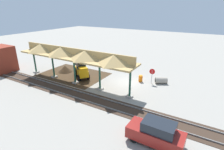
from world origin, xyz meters
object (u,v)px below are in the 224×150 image
concrete_pipe (161,80)px  distant_parked_car (156,133)px  stop_sign (152,73)px  backhoe (81,69)px  traffic_barrel (141,79)px

concrete_pipe → distant_parked_car: (-2.84, 11.64, 0.54)m
stop_sign → backhoe: (9.69, 3.16, -0.23)m
traffic_barrel → backhoe: bearing=19.9°
distant_parked_car → stop_sign: bearing=-70.1°
traffic_barrel → stop_sign: bearing=-172.3°
stop_sign → distant_parked_car: 11.72m
distant_parked_car → traffic_barrel: distant_parked_car is taller
distant_parked_car → concrete_pipe: bearing=-76.3°
stop_sign → backhoe: bearing=18.1°
backhoe → distant_parked_car: (-13.68, 7.85, -0.28)m
distant_parked_car → backhoe: bearing=-29.8°
stop_sign → traffic_barrel: (1.51, 0.20, -1.04)m
distant_parked_car → traffic_barrel: 12.14m
concrete_pipe → distant_parked_car: distant_parked_car is taller
concrete_pipe → distant_parked_car: size_ratio=0.43×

